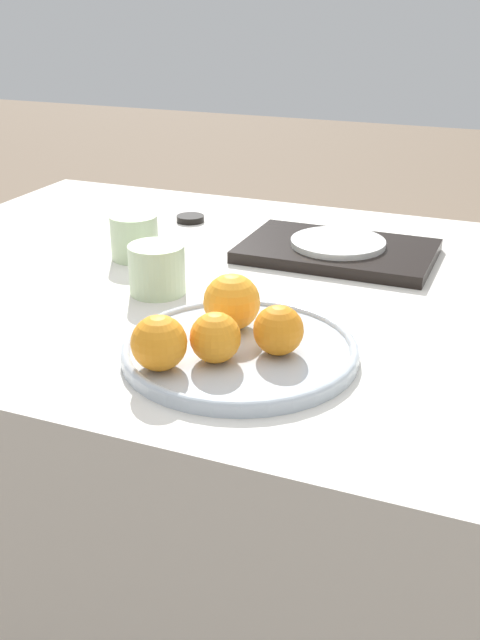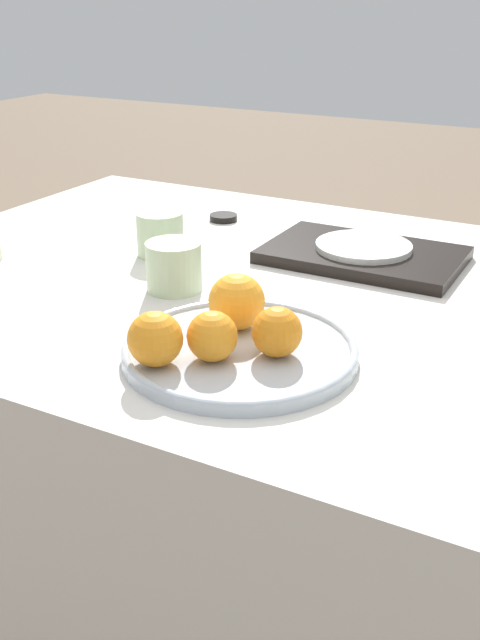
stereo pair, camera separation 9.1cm
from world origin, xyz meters
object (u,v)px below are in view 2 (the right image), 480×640
(fruit_platter, at_px, (240,350))
(orange_2, at_px, (237,302))
(orange_1, at_px, (277,332))
(cup_3, at_px, (160,234))
(side_plate, at_px, (364,246))
(soy_dish, at_px, (223,218))
(orange_3, at_px, (155,339))
(serving_tray, at_px, (363,255))
(orange_0, at_px, (214,337))
(cup_0, at_px, (174,266))

(fruit_platter, height_order, orange_2, orange_2)
(orange_1, distance_m, cup_3, 0.45)
(orange_1, bearing_deg, orange_2, 150.05)
(side_plate, relative_size, soy_dish, 2.96)
(orange_1, relative_size, cup_3, 0.77)
(orange_3, distance_m, side_plate, 0.50)
(fruit_platter, height_order, side_plate, side_plate)
(serving_tray, relative_size, cup_3, 4.02)
(orange_3, distance_m, serving_tray, 0.51)
(orange_0, xyz_separation_m, orange_1, (0.06, 0.05, 0.00))
(fruit_platter, bearing_deg, side_plate, 88.43)
(fruit_platter, distance_m, orange_0, 0.06)
(orange_0, distance_m, orange_3, 0.07)
(orange_3, xyz_separation_m, serving_tray, (0.08, 0.50, -0.04))
(fruit_platter, xyz_separation_m, orange_3, (-0.07, -0.09, 0.04))
(orange_2, bearing_deg, soy_dish, 121.44)
(serving_tray, bearing_deg, cup_3, -156.64)
(serving_tray, xyz_separation_m, soy_dish, (-0.32, 0.09, -0.00))
(orange_2, bearing_deg, orange_3, -104.13)
(fruit_platter, relative_size, orange_2, 3.97)
(orange_2, relative_size, orange_3, 1.12)
(soy_dish, bearing_deg, orange_3, -67.50)
(serving_tray, relative_size, soy_dish, 5.91)
(orange_3, relative_size, side_plate, 0.41)
(side_plate, bearing_deg, orange_2, -96.70)
(orange_0, bearing_deg, orange_3, -141.98)
(orange_2, bearing_deg, fruit_platter, -57.35)
(orange_1, bearing_deg, orange_0, -141.92)
(serving_tray, distance_m, side_plate, 0.02)
(soy_dish, bearing_deg, fruit_platter, -58.44)
(cup_3, xyz_separation_m, soy_dish, (-0.01, 0.23, -0.03))
(serving_tray, relative_size, cup_0, 3.81)
(orange_0, distance_m, cup_3, 0.43)
(orange_0, height_order, side_plate, orange_0)
(fruit_platter, bearing_deg, cup_3, 137.69)
(orange_1, xyz_separation_m, side_plate, (-0.04, 0.41, -0.02))
(fruit_platter, bearing_deg, orange_1, 3.32)
(fruit_platter, relative_size, orange_3, 4.46)
(serving_tray, xyz_separation_m, side_plate, (0.00, -0.00, 0.02))
(cup_3, bearing_deg, cup_0, -48.88)
(orange_2, height_order, soy_dish, orange_2)
(orange_1, bearing_deg, soy_dish, 125.54)
(serving_tray, bearing_deg, soy_dish, 163.73)
(orange_2, height_order, serving_tray, orange_2)
(fruit_platter, xyz_separation_m, orange_0, (-0.01, -0.04, 0.03))
(orange_2, distance_m, side_plate, 0.37)
(fruit_platter, distance_m, side_plate, 0.41)
(fruit_platter, height_order, cup_0, cup_0)
(orange_3, bearing_deg, cup_0, 118.50)
(orange_0, relative_size, orange_3, 0.93)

